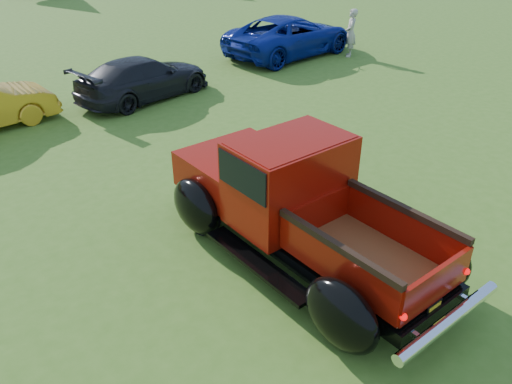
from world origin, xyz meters
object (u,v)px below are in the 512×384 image
show_car_grey (144,78)px  show_car_blue (290,36)px  spectator (351,33)px  pickup_truck (289,198)px

show_car_grey → show_car_blue: size_ratio=0.78×
spectator → show_car_blue: bearing=-84.3°
show_car_grey → pickup_truck: bearing=157.7°
show_car_grey → spectator: 8.50m
pickup_truck → show_car_blue: 12.61m
pickup_truck → spectator: bearing=37.4°
pickup_truck → show_car_grey: bearing=78.3°
pickup_truck → show_car_blue: size_ratio=0.98×
show_car_grey → spectator: bearing=-104.1°
pickup_truck → show_car_grey: size_ratio=1.25×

